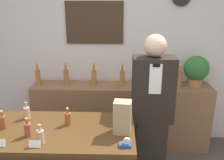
{
  "coord_description": "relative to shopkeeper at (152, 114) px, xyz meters",
  "views": [
    {
      "loc": [
        0.11,
        -1.41,
        2.01
      ],
      "look_at": [
        0.03,
        1.12,
        1.18
      ],
      "focal_mm": 40.0,
      "sensor_mm": 36.0,
      "label": 1
    }
  ],
  "objects": [
    {
      "name": "shelf_bottle_1",
      "position": [
        -1.06,
        0.75,
        0.17
      ],
      "size": [
        0.07,
        0.07,
        0.3
      ],
      "color": "#A46434",
      "rests_on": "back_shelf"
    },
    {
      "name": "counter_bottle_2",
      "position": [
        -1.09,
        -0.63,
        0.15
      ],
      "size": [
        0.06,
        0.06,
        0.16
      ],
      "color": "brown",
      "rests_on": "display_counter"
    },
    {
      "name": "potted_plant",
      "position": [
        0.66,
        0.77,
        0.28
      ],
      "size": [
        0.33,
        0.33,
        0.4
      ],
      "color": "#B27047",
      "rests_on": "back_shelf"
    },
    {
      "name": "shopkeeper",
      "position": [
        0.0,
        0.0,
        0.0
      ],
      "size": [
        0.43,
        0.27,
        1.69
      ],
      "color": "black",
      "rests_on": "ground_plane"
    },
    {
      "name": "shelf_bottle_3",
      "position": [
        -0.31,
        0.73,
        0.17
      ],
      "size": [
        0.07,
        0.07,
        0.3
      ],
      "color": "olive",
      "rests_on": "back_shelf"
    },
    {
      "name": "shelf_bottle_5",
      "position": [
        0.44,
        0.73,
        0.17
      ],
      "size": [
        0.07,
        0.07,
        0.3
      ],
      "color": "#9F6534",
      "rests_on": "back_shelf"
    },
    {
      "name": "price_card_right",
      "position": [
        -0.99,
        -0.79,
        0.12
      ],
      "size": [
        0.09,
        0.02,
        0.06
      ],
      "color": "white",
      "rests_on": "display_counter"
    },
    {
      "name": "counter_bottle_1",
      "position": [
        -1.21,
        -0.31,
        0.15
      ],
      "size": [
        0.06,
        0.06,
        0.16
      ],
      "color": "tan",
      "rests_on": "display_counter"
    },
    {
      "name": "tape_dispenser",
      "position": [
        -0.29,
        -0.75,
        0.11
      ],
      "size": [
        0.09,
        0.06,
        0.07
      ],
      "color": "#1E4799",
      "rests_on": "display_counter"
    },
    {
      "name": "shelf_bottle_2",
      "position": [
        -0.68,
        0.75,
        0.17
      ],
      "size": [
        0.07,
        0.07,
        0.3
      ],
      "color": "#A37135",
      "rests_on": "back_shelf"
    },
    {
      "name": "shelf_bottle_0",
      "position": [
        -1.43,
        0.74,
        0.17
      ],
      "size": [
        0.07,
        0.07,
        0.3
      ],
      "color": "#A06838",
      "rests_on": "back_shelf"
    },
    {
      "name": "shelf_bottle_4",
      "position": [
        0.07,
        0.73,
        0.17
      ],
      "size": [
        0.07,
        0.07,
        0.3
      ],
      "color": "olive",
      "rests_on": "back_shelf"
    },
    {
      "name": "back_shelf",
      "position": [
        -0.32,
        0.74,
        -0.39
      ],
      "size": [
        2.4,
        0.39,
        0.9
      ],
      "color": "brown",
      "rests_on": "ground_plane"
    },
    {
      "name": "counter_bottle_4",
      "position": [
        -0.8,
        -0.42,
        0.15
      ],
      "size": [
        0.06,
        0.06,
        0.16
      ],
      "color": "brown",
      "rests_on": "display_counter"
    },
    {
      "name": "counter_bottle_0",
      "position": [
        -1.35,
        -0.5,
        0.15
      ],
      "size": [
        0.06,
        0.06,
        0.16
      ],
      "color": "brown",
      "rests_on": "display_counter"
    },
    {
      "name": "paper_bag",
      "position": [
        -0.32,
        -0.54,
        0.23
      ],
      "size": [
        0.16,
        0.13,
        0.28
      ],
      "color": "tan",
      "rests_on": "display_counter"
    },
    {
      "name": "back_wall",
      "position": [
        -0.45,
        0.99,
        0.51
      ],
      "size": [
        5.2,
        0.09,
        2.7
      ],
      "color": "silver",
      "rests_on": "ground_plane"
    },
    {
      "name": "counter_bottle_3",
      "position": [
        -0.95,
        -0.73,
        0.15
      ],
      "size": [
        0.06,
        0.06,
        0.16
      ],
      "color": "tan",
      "rests_on": "display_counter"
    }
  ]
}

